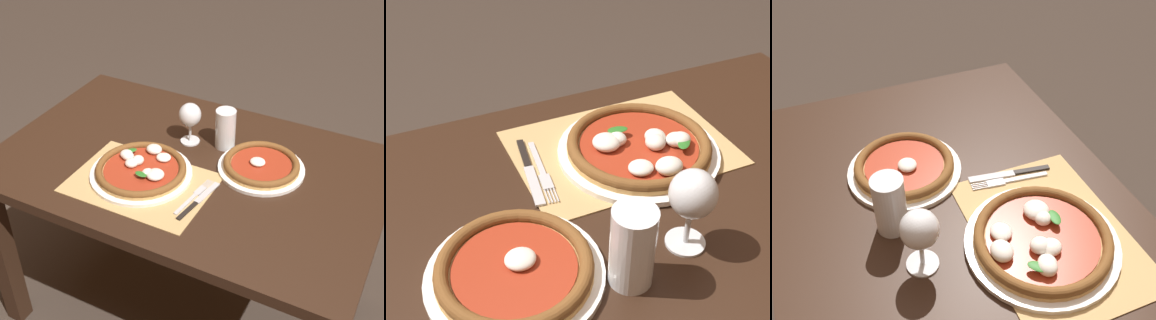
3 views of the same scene
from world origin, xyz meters
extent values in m
cube|color=black|center=(0.00, 0.00, 0.72)|extent=(1.32, 0.84, 0.04)
cube|color=black|center=(0.60, -0.36, 0.35)|extent=(0.07, 0.07, 0.70)
cube|color=black|center=(0.60, 0.36, 0.35)|extent=(0.07, 0.07, 0.70)
cube|color=tan|center=(-0.08, -0.17, 0.74)|extent=(0.45, 0.32, 0.00)
cylinder|color=white|center=(-0.10, -0.14, 0.75)|extent=(0.34, 0.34, 0.01)
cylinder|color=tan|center=(-0.10, -0.14, 0.76)|extent=(0.30, 0.30, 0.01)
torus|color=brown|center=(-0.10, -0.14, 0.77)|extent=(0.30, 0.30, 0.02)
cylinder|color=maroon|center=(-0.10, -0.14, 0.77)|extent=(0.25, 0.25, 0.00)
ellipsoid|color=silver|center=(-0.18, -0.10, 0.78)|extent=(0.04, 0.04, 0.03)
ellipsoid|color=silver|center=(-0.11, -0.03, 0.78)|extent=(0.06, 0.05, 0.03)
ellipsoid|color=silver|center=(-0.06, -0.05, 0.78)|extent=(0.05, 0.05, 0.02)
ellipsoid|color=silver|center=(-0.14, -0.13, 0.78)|extent=(0.04, 0.05, 0.03)
ellipsoid|color=silver|center=(-0.17, -0.11, 0.78)|extent=(0.04, 0.04, 0.03)
ellipsoid|color=silver|center=(-0.13, -0.11, 0.78)|extent=(0.04, 0.04, 0.03)
ellipsoid|color=silver|center=(-0.06, -0.16, 0.78)|extent=(0.04, 0.04, 0.03)
ellipsoid|color=silver|center=(-0.04, -0.15, 0.78)|extent=(0.06, 0.06, 0.03)
ellipsoid|color=#286B23|center=(-0.08, -0.18, 0.79)|extent=(0.05, 0.03, 0.00)
ellipsoid|color=#286B23|center=(-0.18, -0.08, 0.79)|extent=(0.05, 0.05, 0.00)
cylinder|color=white|center=(0.24, 0.08, 0.75)|extent=(0.29, 0.29, 0.01)
cylinder|color=tan|center=(0.24, 0.08, 0.76)|extent=(0.26, 0.26, 0.01)
torus|color=brown|center=(0.24, 0.08, 0.77)|extent=(0.26, 0.26, 0.02)
cylinder|color=maroon|center=(0.24, 0.08, 0.76)|extent=(0.20, 0.20, 0.00)
ellipsoid|color=silver|center=(0.23, 0.07, 0.77)|extent=(0.05, 0.05, 0.02)
cylinder|color=silver|center=(-0.05, 0.12, 0.74)|extent=(0.07, 0.07, 0.00)
cylinder|color=silver|center=(-0.05, 0.12, 0.78)|extent=(0.01, 0.01, 0.06)
ellipsoid|color=silver|center=(-0.05, 0.12, 0.85)|extent=(0.08, 0.08, 0.08)
ellipsoid|color=#C17019|center=(-0.05, 0.12, 0.84)|extent=(0.07, 0.07, 0.05)
cylinder|color=silver|center=(0.07, 0.15, 0.81)|extent=(0.07, 0.07, 0.15)
cylinder|color=black|center=(0.07, 0.15, 0.80)|extent=(0.07, 0.07, 0.12)
cylinder|color=silver|center=(0.07, 0.15, 0.86)|extent=(0.07, 0.07, 0.02)
cube|color=#B7B7BC|center=(0.10, -0.20, 0.75)|extent=(0.03, 0.12, 0.00)
cube|color=#B7B7BC|center=(0.11, -0.12, 0.75)|extent=(0.03, 0.05, 0.00)
cylinder|color=#B7B7BC|center=(0.12, -0.08, 0.75)|extent=(0.01, 0.04, 0.00)
cylinder|color=#B7B7BC|center=(0.12, -0.08, 0.75)|extent=(0.01, 0.04, 0.00)
cylinder|color=#B7B7BC|center=(0.11, -0.08, 0.75)|extent=(0.01, 0.04, 0.00)
cylinder|color=#B7B7BC|center=(0.10, -0.08, 0.75)|extent=(0.01, 0.04, 0.00)
cube|color=black|center=(0.12, -0.23, 0.75)|extent=(0.03, 0.10, 0.01)
cube|color=#B7B7BC|center=(0.13, -0.12, 0.75)|extent=(0.04, 0.12, 0.00)
camera|label=1|loc=(0.69, -1.32, 1.81)|focal=50.00mm
camera|label=2|loc=(0.38, 0.64, 1.41)|focal=50.00mm
camera|label=3|loc=(-0.62, 0.25, 1.53)|focal=42.00mm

